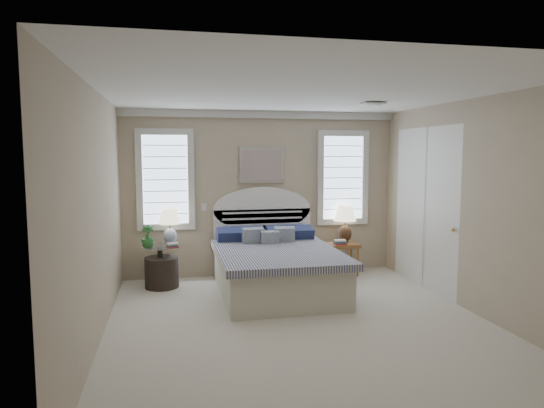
{
  "coord_description": "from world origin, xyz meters",
  "views": [
    {
      "loc": [
        -1.48,
        -5.35,
        2.02
      ],
      "look_at": [
        -0.14,
        1.0,
        1.33
      ],
      "focal_mm": 32.0,
      "sensor_mm": 36.0,
      "label": 1
    }
  ],
  "objects_px": {
    "floor_pot": "(162,272)",
    "lamp_right": "(345,220)",
    "lamp_left": "(170,223)",
    "nightstand_right": "(343,252)",
    "bed": "(275,265)",
    "side_table_left": "(160,261)"
  },
  "relations": [
    {
      "from": "bed",
      "to": "lamp_right",
      "type": "relative_size",
      "value": 3.68
    },
    {
      "from": "lamp_left",
      "to": "nightstand_right",
      "type": "bearing_deg",
      "value": 0.51
    },
    {
      "from": "side_table_left",
      "to": "floor_pot",
      "type": "xyz_separation_m",
      "value": [
        0.02,
        -0.06,
        -0.16
      ]
    },
    {
      "from": "bed",
      "to": "side_table_left",
      "type": "height_order",
      "value": "bed"
    },
    {
      "from": "lamp_left",
      "to": "floor_pot",
      "type": "bearing_deg",
      "value": -134.27
    },
    {
      "from": "nightstand_right",
      "to": "lamp_right",
      "type": "xyz_separation_m",
      "value": [
        0.09,
        0.14,
        0.52
      ]
    },
    {
      "from": "side_table_left",
      "to": "floor_pot",
      "type": "bearing_deg",
      "value": -72.99
    },
    {
      "from": "lamp_left",
      "to": "lamp_right",
      "type": "relative_size",
      "value": 0.89
    },
    {
      "from": "lamp_right",
      "to": "bed",
      "type": "bearing_deg",
      "value": -148.95
    },
    {
      "from": "lamp_left",
      "to": "lamp_right",
      "type": "distance_m",
      "value": 2.89
    },
    {
      "from": "nightstand_right",
      "to": "floor_pot",
      "type": "height_order",
      "value": "nightstand_right"
    },
    {
      "from": "floor_pot",
      "to": "side_table_left",
      "type": "bearing_deg",
      "value": 107.01
    },
    {
      "from": "bed",
      "to": "side_table_left",
      "type": "bearing_deg",
      "value": 160.26
    },
    {
      "from": "nightstand_right",
      "to": "floor_pot",
      "type": "bearing_deg",
      "value": -176.82
    },
    {
      "from": "bed",
      "to": "lamp_right",
      "type": "distance_m",
      "value": 1.7
    },
    {
      "from": "floor_pot",
      "to": "lamp_right",
      "type": "bearing_deg",
      "value": 5.78
    },
    {
      "from": "bed",
      "to": "lamp_right",
      "type": "xyz_separation_m",
      "value": [
        1.39,
        0.84,
        0.52
      ]
    },
    {
      "from": "bed",
      "to": "floor_pot",
      "type": "xyz_separation_m",
      "value": [
        -1.63,
        0.53,
        -0.16
      ]
    },
    {
      "from": "bed",
      "to": "lamp_left",
      "type": "height_order",
      "value": "bed"
    },
    {
      "from": "nightstand_right",
      "to": "lamp_left",
      "type": "distance_m",
      "value": 2.86
    },
    {
      "from": "bed",
      "to": "lamp_left",
      "type": "distance_m",
      "value": 1.74
    },
    {
      "from": "bed",
      "to": "side_table_left",
      "type": "relative_size",
      "value": 3.61
    }
  ]
}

